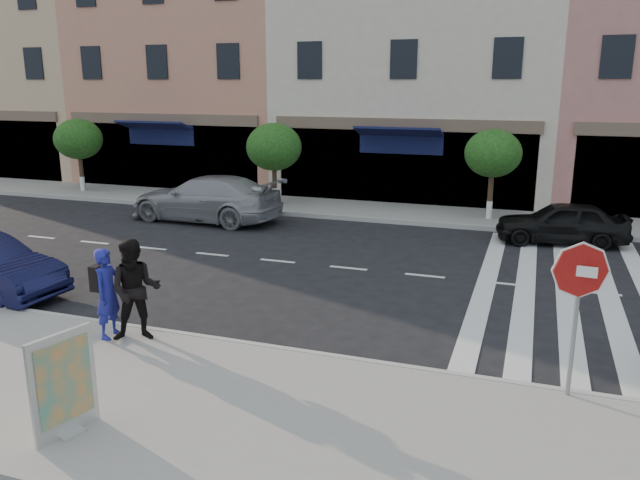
{
  "coord_description": "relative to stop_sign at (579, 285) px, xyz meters",
  "views": [
    {
      "loc": [
        4.43,
        -10.92,
        4.74
      ],
      "look_at": [
        0.13,
        1.39,
        1.4
      ],
      "focal_mm": 35.0,
      "sensor_mm": 36.0,
      "label": 1
    }
  ],
  "objects": [
    {
      "name": "street_tree_c",
      "position": [
        -2.14,
        12.47,
        0.46
      ],
      "size": [
        1.9,
        1.9,
        3.04
      ],
      "color": "#473323",
      "rests_on": "sidewalk_far"
    },
    {
      "name": "ground",
      "position": [
        -5.14,
        1.67,
        -1.89
      ],
      "size": [
        120.0,
        120.0,
        0.0
      ],
      "primitive_type": "plane",
      "color": "black",
      "rests_on": "ground"
    },
    {
      "name": "car_far_left",
      "position": [
        -11.47,
        9.51,
        -1.11
      ],
      "size": [
        5.54,
        2.52,
        1.57
      ],
      "primitive_type": "imported",
      "rotation": [
        0.0,
        0.0,
        -1.63
      ],
      "color": "gray",
      "rests_on": "ground"
    },
    {
      "name": "street_tree_wa",
      "position": [
        -19.14,
        12.47,
        0.44
      ],
      "size": [
        2.0,
        2.0,
        3.05
      ],
      "color": "#473323",
      "rests_on": "sidewalk_far"
    },
    {
      "name": "photographer",
      "position": [
        -7.9,
        -0.39,
        -0.9
      ],
      "size": [
        0.42,
        0.62,
        1.68
      ],
      "primitive_type": "imported",
      "rotation": [
        0.0,
        0.0,
        1.59
      ],
      "color": "navy",
      "rests_on": "sidewalk_near"
    },
    {
      "name": "walker",
      "position": [
        -7.34,
        -0.33,
        -0.8
      ],
      "size": [
        1.14,
        1.06,
        1.88
      ],
      "primitive_type": "imported",
      "rotation": [
        0.0,
        0.0,
        0.49
      ],
      "color": "black",
      "rests_on": "sidewalk_near"
    },
    {
      "name": "building_west_mid",
      "position": [
        -16.14,
        18.67,
        5.11
      ],
      "size": [
        10.0,
        9.0,
        14.0
      ],
      "primitive_type": "cube",
      "color": "tan",
      "rests_on": "ground"
    },
    {
      "name": "car_far_mid",
      "position": [
        0.13,
        10.22,
        -1.25
      ],
      "size": [
        3.91,
        1.92,
        1.28
      ],
      "primitive_type": "imported",
      "rotation": [
        0.0,
        0.0,
        -1.46
      ],
      "color": "black",
      "rests_on": "ground"
    },
    {
      "name": "sidewalk_far",
      "position": [
        -5.14,
        12.67,
        -1.82
      ],
      "size": [
        60.0,
        3.0,
        0.15
      ],
      "primitive_type": "cube",
      "color": "gray",
      "rests_on": "ground"
    },
    {
      "name": "stop_sign",
      "position": [
        0.0,
        0.0,
        0.0
      ],
      "size": [
        0.84,
        0.12,
        2.38
      ],
      "rotation": [
        0.0,
        0.0,
        -0.08
      ],
      "color": "gray",
      "rests_on": "sidewalk_near"
    },
    {
      "name": "street_tree_wb",
      "position": [
        -10.14,
        12.47,
        0.42
      ],
      "size": [
        2.1,
        2.1,
        3.06
      ],
      "color": "#473323",
      "rests_on": "sidewalk_far"
    },
    {
      "name": "building_centre",
      "position": [
        -5.64,
        18.67,
        3.61
      ],
      "size": [
        11.0,
        9.0,
        11.0
      ],
      "primitive_type": "cube",
      "color": "beige",
      "rests_on": "ground"
    },
    {
      "name": "poster_board",
      "position": [
        -6.34,
        -3.34,
        -1.04
      ],
      "size": [
        0.41,
        0.93,
        1.44
      ],
      "rotation": [
        0.0,
        0.0,
        -0.27
      ],
      "color": "beige",
      "rests_on": "sidewalk_near"
    },
    {
      "name": "building_west_far",
      "position": [
        -27.14,
        18.67,
        4.11
      ],
      "size": [
        12.0,
        9.0,
        12.0
      ],
      "primitive_type": "cube",
      "color": "tan",
      "rests_on": "ground"
    },
    {
      "name": "sidewalk_near",
      "position": [
        -5.14,
        -2.08,
        -1.82
      ],
      "size": [
        60.0,
        4.5,
        0.15
      ],
      "primitive_type": "cube",
      "color": "gray",
      "rests_on": "ground"
    }
  ]
}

